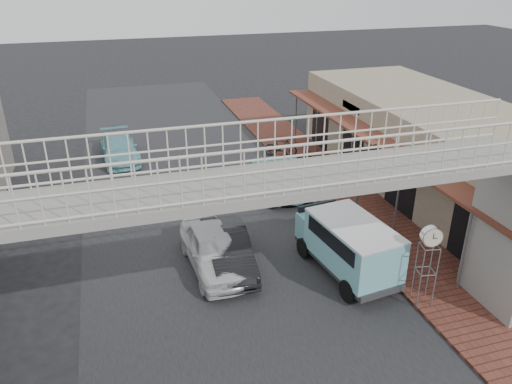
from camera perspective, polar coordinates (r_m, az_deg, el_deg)
ground at (r=17.50m, az=-2.77°, el=-9.27°), size 120.00×120.00×0.00m
road_strip at (r=17.50m, az=-2.77°, el=-9.26°), size 10.00×60.00×0.01m
sidewalk at (r=22.02m, az=11.86°, el=-2.02°), size 3.00×40.00×0.10m
shophouse_row at (r=24.37m, az=20.51°, el=4.58°), size 7.20×18.00×4.00m
footbridge at (r=12.54m, az=1.47°, el=-7.10°), size 16.40×2.40×6.34m
white_hatchback at (r=17.46m, az=-4.86°, el=-6.54°), size 2.01×4.44×1.48m
dark_sedan at (r=17.54m, az=-3.21°, el=-6.58°), size 1.65×4.16×1.35m
angkot_curb at (r=23.52m, az=3.07°, el=2.09°), size 2.73×5.32×1.44m
angkot_far at (r=27.99m, az=-15.35°, el=4.84°), size 2.10×4.55×1.29m
angkot_van at (r=17.13m, az=10.58°, el=-5.47°), size 2.35×4.33×2.02m
motorcycle_near at (r=25.55m, az=4.82°, el=3.65°), size 2.01×1.14×1.00m
motorcycle_far at (r=27.24m, az=2.83°, el=5.16°), size 1.84×1.25×1.08m
street_clock at (r=15.75m, az=19.35°, el=-5.19°), size 0.68×0.60×2.65m
arrow_sign at (r=19.92m, az=14.08°, el=3.52°), size 2.01×1.32×3.36m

